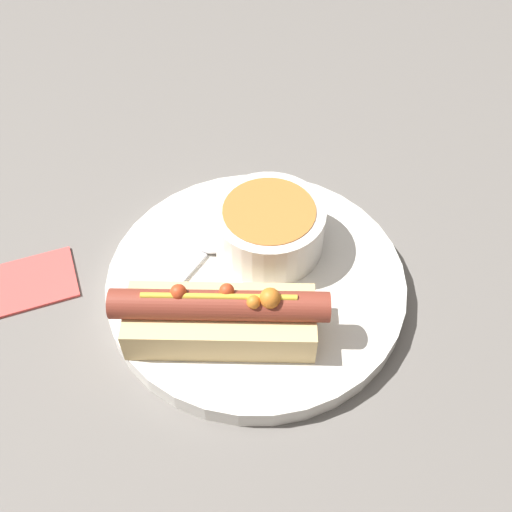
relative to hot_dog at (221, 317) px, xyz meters
name	(u,v)px	position (x,y,z in m)	size (l,w,h in m)	color
ground_plane	(256,289)	(0.01, 0.06, -0.04)	(4.00, 4.00, 0.00)	slate
dinner_plate	(256,283)	(0.01, 0.06, -0.03)	(0.27, 0.27, 0.02)	white
hot_dog	(221,317)	(0.00, 0.00, 0.00)	(0.17, 0.10, 0.06)	#E5C17F
soup_bowl	(266,226)	(0.01, 0.10, 0.00)	(0.10, 0.10, 0.05)	silver
spoon	(208,248)	(-0.04, 0.08, -0.02)	(0.06, 0.15, 0.01)	#B7B7BC
napkin	(13,286)	(-0.20, 0.00, -0.04)	(0.13, 0.12, 0.01)	#E04C47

